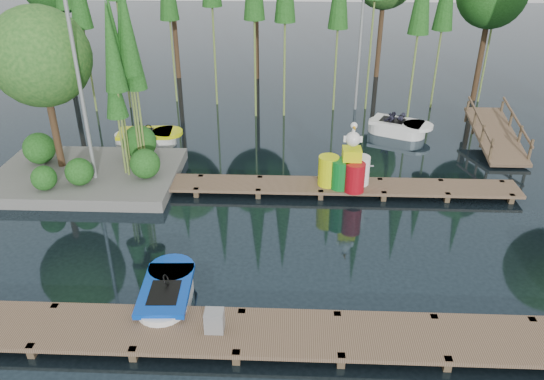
{
  "coord_description": "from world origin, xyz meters",
  "views": [
    {
      "loc": [
        1.07,
        -13.14,
        8.27
      ],
      "look_at": [
        0.5,
        0.5,
        1.1
      ],
      "focal_mm": 35.0,
      "sensor_mm": 36.0,
      "label": 1
    }
  ],
  "objects_px": {
    "utility_cabinet": "(214,321)",
    "drum_cluster": "(352,169)",
    "boat_blue": "(167,296)",
    "yellow_barrel": "(328,171)",
    "boat_yellow_far": "(147,138)",
    "island": "(66,89)"
  },
  "relations": [
    {
      "from": "boat_yellow_far",
      "to": "yellow_barrel",
      "type": "xyz_separation_m",
      "value": [
        7.0,
        -3.8,
        0.51
      ]
    },
    {
      "from": "island",
      "to": "drum_cluster",
      "type": "distance_m",
      "value": 9.6
    },
    {
      "from": "boat_blue",
      "to": "drum_cluster",
      "type": "relative_size",
      "value": 1.15
    },
    {
      "from": "yellow_barrel",
      "to": "drum_cluster",
      "type": "xyz_separation_m",
      "value": [
        0.74,
        -0.16,
        0.15
      ]
    },
    {
      "from": "yellow_barrel",
      "to": "drum_cluster",
      "type": "relative_size",
      "value": 0.45
    },
    {
      "from": "boat_blue",
      "to": "drum_cluster",
      "type": "xyz_separation_m",
      "value": [
        4.82,
        5.68,
        0.71
      ]
    },
    {
      "from": "boat_blue",
      "to": "boat_yellow_far",
      "type": "xyz_separation_m",
      "value": [
        -2.92,
        9.64,
        0.04
      ]
    },
    {
      "from": "boat_yellow_far",
      "to": "yellow_barrel",
      "type": "height_order",
      "value": "yellow_barrel"
    },
    {
      "from": "boat_yellow_far",
      "to": "utility_cabinet",
      "type": "height_order",
      "value": "boat_yellow_far"
    },
    {
      "from": "yellow_barrel",
      "to": "boat_blue",
      "type": "bearing_deg",
      "value": -124.95
    },
    {
      "from": "boat_yellow_far",
      "to": "yellow_barrel",
      "type": "distance_m",
      "value": 7.99
    },
    {
      "from": "island",
      "to": "yellow_barrel",
      "type": "bearing_deg",
      "value": -5.28
    },
    {
      "from": "boat_yellow_far",
      "to": "utility_cabinet",
      "type": "xyz_separation_m",
      "value": [
        4.23,
        -10.8,
        0.26
      ]
    },
    {
      "from": "yellow_barrel",
      "to": "drum_cluster",
      "type": "distance_m",
      "value": 0.77
    },
    {
      "from": "boat_blue",
      "to": "utility_cabinet",
      "type": "bearing_deg",
      "value": -44.41
    },
    {
      "from": "boat_yellow_far",
      "to": "utility_cabinet",
      "type": "relative_size",
      "value": 5.59
    },
    {
      "from": "island",
      "to": "yellow_barrel",
      "type": "xyz_separation_m",
      "value": [
        8.55,
        -0.79,
        -2.38
      ]
    },
    {
      "from": "utility_cabinet",
      "to": "drum_cluster",
      "type": "distance_m",
      "value": 7.7
    },
    {
      "from": "island",
      "to": "boat_yellow_far",
      "type": "height_order",
      "value": "island"
    },
    {
      "from": "boat_blue",
      "to": "yellow_barrel",
      "type": "xyz_separation_m",
      "value": [
        4.08,
        5.84,
        0.56
      ]
    },
    {
      "from": "island",
      "to": "drum_cluster",
      "type": "bearing_deg",
      "value": -5.84
    },
    {
      "from": "boat_yellow_far",
      "to": "utility_cabinet",
      "type": "distance_m",
      "value": 11.6
    }
  ]
}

